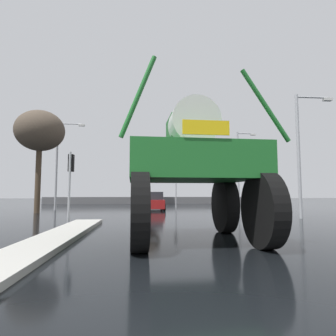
% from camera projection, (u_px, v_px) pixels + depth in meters
% --- Properties ---
extents(ground_plane, '(120.00, 120.00, 0.00)m').
position_uv_depth(ground_plane, '(158.00, 213.00, 20.01)').
color(ground_plane, black).
extents(median_island, '(1.23, 11.55, 0.15)m').
position_uv_depth(median_island, '(50.00, 241.00, 8.10)').
color(median_island, '#B2AFA8').
rests_on(median_island, ground).
extents(oversize_sprayer, '(4.44, 5.27, 4.86)m').
position_uv_depth(oversize_sprayer, '(190.00, 171.00, 8.81)').
color(oversize_sprayer, black).
rests_on(oversize_sprayer, ground).
extents(sedan_ahead, '(1.95, 4.13, 1.52)m').
position_uv_depth(sedan_ahead, '(153.00, 201.00, 24.11)').
color(sedan_ahead, maroon).
rests_on(sedan_ahead, ground).
extents(traffic_signal_near_left, '(0.24, 0.54, 3.41)m').
position_uv_depth(traffic_signal_near_left, '(71.00, 171.00, 13.93)').
color(traffic_signal_near_left, '#A8AAAF').
rests_on(traffic_signal_near_left, ground).
extents(traffic_signal_near_right, '(0.24, 0.54, 3.87)m').
position_uv_depth(traffic_signal_near_right, '(254.00, 166.00, 14.70)').
color(traffic_signal_near_right, '#A8AAAF').
rests_on(traffic_signal_near_right, ground).
extents(traffic_signal_far_left, '(0.24, 0.55, 3.48)m').
position_uv_depth(traffic_signal_far_left, '(176.00, 182.00, 28.05)').
color(traffic_signal_far_left, '#A8AAAF').
rests_on(traffic_signal_far_left, ground).
extents(streetlight_near_right, '(2.24, 0.24, 7.14)m').
position_uv_depth(streetlight_near_right, '(302.00, 147.00, 16.39)').
color(streetlight_near_right, '#A8AAAF').
rests_on(streetlight_near_right, ground).
extents(streetlight_far_left, '(2.33, 0.24, 7.46)m').
position_uv_depth(streetlight_far_left, '(59.00, 160.00, 24.09)').
color(streetlight_far_left, '#A8AAAF').
rests_on(streetlight_far_left, ground).
extents(streetlight_far_right, '(2.03, 0.24, 7.75)m').
position_uv_depth(streetlight_far_right, '(240.00, 165.00, 29.48)').
color(streetlight_far_right, '#A8AAAF').
rests_on(streetlight_far_right, ground).
extents(bare_tree_left, '(3.49, 3.49, 7.45)m').
position_uv_depth(bare_tree_left, '(40.00, 132.00, 20.91)').
color(bare_tree_left, '#473828').
rests_on(bare_tree_left, ground).
extents(bare_tree_right, '(2.60, 2.60, 6.33)m').
position_uv_depth(bare_tree_right, '(255.00, 154.00, 26.83)').
color(bare_tree_right, '#473828').
rests_on(bare_tree_right, ground).
extents(bare_tree_far_center, '(3.76, 3.76, 6.46)m').
position_uv_depth(bare_tree_far_center, '(146.00, 167.00, 37.47)').
color(bare_tree_far_center, '#473828').
rests_on(bare_tree_far_center, ground).
extents(roadside_barrier, '(28.27, 0.24, 0.90)m').
position_uv_depth(roadside_barrier, '(152.00, 200.00, 38.09)').
color(roadside_barrier, '#59595B').
rests_on(roadside_barrier, ground).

